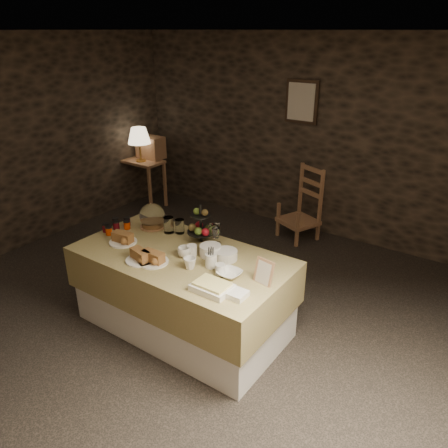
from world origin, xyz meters
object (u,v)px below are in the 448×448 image
Objects in this scene: console_table at (142,168)px; fruit_stand at (201,228)px; wine_rack at (151,147)px; chair at (301,207)px; table_lamp at (139,136)px; buffet_table at (182,286)px.

console_table is 3.12m from fruit_stand.
chair is (2.53, 0.20, -0.48)m from wine_rack.
fruit_stand is (2.50, -1.71, -0.22)m from table_lamp.
fruit_stand is at bearing -68.05° from chair.
wine_rack is (0.00, 0.23, -0.22)m from table_lamp.
table_lamp is 1.23× the size of wine_rack.
chair is at bearing 8.36° from console_table.
console_table is at bearing 141.09° from buffet_table.
console_table is 1.78× the size of wine_rack.
console_table is 1.44× the size of table_lamp.
table_lamp is 2.66m from chair.
console_table is 0.52m from table_lamp.
wine_rack reaches higher than buffet_table.
buffet_table is 2.62× the size of console_table.
fruit_stand reaches higher than console_table.
buffet_table is at bearing -38.91° from console_table.
fruit_stand reaches higher than wine_rack.
fruit_stand is at bearing -34.62° from console_table.
table_lamp is (-2.52, 2.02, 0.69)m from buffet_table.
chair is at bearing 89.70° from buffet_table.
wine_rack is at bearing -152.79° from chair.
chair reaches higher than buffet_table.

